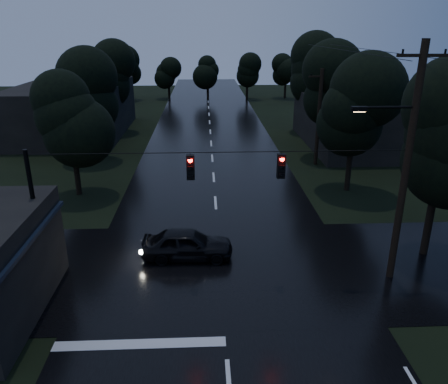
{
  "coord_description": "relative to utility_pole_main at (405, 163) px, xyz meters",
  "views": [
    {
      "loc": [
        -0.63,
        -5.47,
        10.36
      ],
      "look_at": [
        0.32,
        15.4,
        2.47
      ],
      "focal_mm": 35.0,
      "sensor_mm": 36.0,
      "label": 1
    }
  ],
  "objects": [
    {
      "name": "anchor_pole_left",
      "position": [
        -14.91,
        0.0,
        -2.26
      ],
      "size": [
        0.18,
        0.18,
        6.0
      ],
      "primitive_type": "cylinder",
      "color": "black",
      "rests_on": "ground"
    },
    {
      "name": "tree_left_b",
      "position": [
        -17.01,
        19.0,
        0.36
      ],
      "size": [
        4.2,
        4.2,
        8.85
      ],
      "color": "black",
      "rests_on": "ground"
    },
    {
      "name": "utility_pole_main",
      "position": [
        0.0,
        0.0,
        0.0
      ],
      "size": [
        3.5,
        0.3,
        10.0
      ],
      "color": "black",
      "rests_on": "ground"
    },
    {
      "name": "tree_corner_near",
      "position": [
        2.59,
        2.0,
        0.74
      ],
      "size": [
        4.48,
        4.48,
        9.44
      ],
      "color": "black",
      "rests_on": "ground"
    },
    {
      "name": "main_road",
      "position": [
        -7.41,
        19.0,
        -5.26
      ],
      "size": [
        12.0,
        120.0,
        0.02
      ],
      "primitive_type": "cube",
      "color": "black",
      "rests_on": "ground"
    },
    {
      "name": "cross_street",
      "position": [
        -7.41,
        1.0,
        -5.26
      ],
      "size": [
        60.0,
        9.0,
        0.02
      ],
      "primitive_type": "cube",
      "color": "black",
      "rests_on": "ground"
    },
    {
      "name": "tree_right_b",
      "position": [
        2.19,
        19.0,
        0.74
      ],
      "size": [
        4.48,
        4.48,
        9.44
      ],
      "color": "black",
      "rests_on": "ground"
    },
    {
      "name": "utility_pole_far",
      "position": [
        0.89,
        17.0,
        -1.38
      ],
      "size": [
        2.0,
        0.3,
        7.5
      ],
      "color": "black",
      "rests_on": "ground"
    },
    {
      "name": "tree_right_a",
      "position": [
        1.59,
        11.0,
        0.36
      ],
      "size": [
        4.2,
        4.2,
        8.85
      ],
      "color": "black",
      "rests_on": "ground"
    },
    {
      "name": "tree_left_c",
      "position": [
        -17.61,
        29.0,
        0.74
      ],
      "size": [
        4.48,
        4.48,
        9.44
      ],
      "color": "black",
      "rests_on": "ground"
    },
    {
      "name": "tree_right_c",
      "position": [
        2.79,
        29.0,
        1.11
      ],
      "size": [
        4.76,
        4.76,
        10.03
      ],
      "color": "black",
      "rests_on": "ground"
    },
    {
      "name": "car",
      "position": [
        -8.93,
        2.09,
        -4.53
      ],
      "size": [
        4.34,
        1.85,
        1.46
      ],
      "primitive_type": "imported",
      "rotation": [
        0.0,
        0.0,
        1.54
      ],
      "color": "black",
      "rests_on": "ground"
    },
    {
      "name": "building_far_right",
      "position": [
        6.59,
        23.0,
        -3.06
      ],
      "size": [
        10.0,
        14.0,
        4.4
      ],
      "primitive_type": "cube",
      "color": "black",
      "rests_on": "ground"
    },
    {
      "name": "tree_left_a",
      "position": [
        -16.41,
        11.0,
        -0.02
      ],
      "size": [
        3.92,
        3.92,
        8.26
      ],
      "color": "black",
      "rests_on": "ground"
    },
    {
      "name": "span_signals",
      "position": [
        -6.85,
        -0.01,
        -0.01
      ],
      "size": [
        15.0,
        0.37,
        1.12
      ],
      "color": "black",
      "rests_on": "ground"
    },
    {
      "name": "building_far_left",
      "position": [
        -21.41,
        29.0,
        -2.76
      ],
      "size": [
        10.0,
        16.0,
        5.0
      ],
      "primitive_type": "cube",
      "color": "black",
      "rests_on": "ground"
    }
  ]
}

